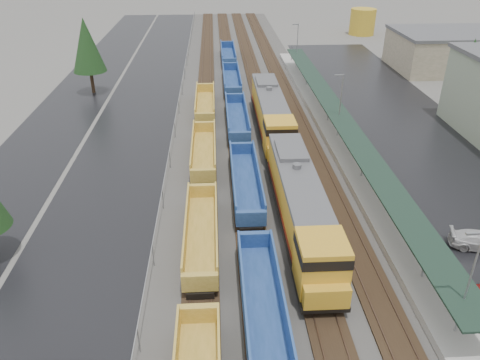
# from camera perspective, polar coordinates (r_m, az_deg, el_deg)

# --- Properties ---
(ballast_strip) EXTENTS (20.00, 160.00, 0.08)m
(ballast_strip) POSITION_cam_1_polar(r_m,az_deg,el_deg) (63.97, 1.20, 8.22)
(ballast_strip) COLOR #302D2B
(ballast_strip) RESTS_ON ground
(trackbed) EXTENTS (14.60, 160.00, 0.22)m
(trackbed) POSITION_cam_1_polar(r_m,az_deg,el_deg) (63.92, 1.20, 8.32)
(trackbed) COLOR black
(trackbed) RESTS_ON ground
(west_parking_lot) EXTENTS (10.00, 160.00, 0.02)m
(west_parking_lot) POSITION_cam_1_polar(r_m,az_deg,el_deg) (64.64, -12.31, 7.75)
(west_parking_lot) COLOR black
(west_parking_lot) RESTS_ON ground
(west_road) EXTENTS (9.00, 160.00, 0.02)m
(west_road) POSITION_cam_1_polar(r_m,az_deg,el_deg) (66.96, -20.84, 7.25)
(west_road) COLOR black
(west_road) RESTS_ON ground
(east_commuter_lot) EXTENTS (16.00, 100.00, 0.02)m
(east_commuter_lot) POSITION_cam_1_polar(r_m,az_deg,el_deg) (59.47, 20.60, 4.67)
(east_commuter_lot) COLOR black
(east_commuter_lot) RESTS_ON ground
(station_platform) EXTENTS (3.00, 80.00, 8.00)m
(station_platform) POSITION_cam_1_polar(r_m,az_deg,el_deg) (56.09, 11.75, 5.35)
(station_platform) COLOR #9E9B93
(station_platform) RESTS_ON ground
(chainlink_fence) EXTENTS (0.08, 160.04, 2.02)m
(chainlink_fence) POSITION_cam_1_polar(r_m,az_deg,el_deg) (61.98, -7.57, 8.84)
(chainlink_fence) COLOR gray
(chainlink_fence) RESTS_ON ground
(tree_west_far) EXTENTS (4.84, 4.84, 11.00)m
(tree_west_far) POSITION_cam_1_polar(r_m,az_deg,el_deg) (73.72, -18.20, 15.36)
(tree_west_far) COLOR #332316
(tree_west_far) RESTS_ON ground
(tree_east) EXTENTS (4.40, 4.40, 10.00)m
(tree_east) POSITION_cam_1_polar(r_m,az_deg,el_deg) (68.24, 26.16, 12.34)
(tree_east) COLOR #332316
(tree_east) RESTS_ON ground
(locomotive_lead) EXTENTS (3.23, 21.26, 4.81)m
(locomotive_lead) POSITION_cam_1_polar(r_m,az_deg,el_deg) (37.77, 7.47, -3.26)
(locomotive_lead) COLOR black
(locomotive_lead) RESTS_ON ground
(locomotive_trail) EXTENTS (3.23, 21.26, 4.81)m
(locomotive_trail) POSITION_cam_1_polar(r_m,az_deg,el_deg) (56.47, 3.83, 8.04)
(locomotive_trail) COLOR black
(locomotive_trail) RESTS_ON ground
(well_string_yellow) EXTENTS (2.51, 88.25, 2.23)m
(well_string_yellow) POSITION_cam_1_polar(r_m,az_deg,el_deg) (31.10, -4.94, -14.55)
(well_string_yellow) COLOR #AA8C2F
(well_string_yellow) RESTS_ON ground
(well_string_blue) EXTENTS (2.54, 112.75, 2.25)m
(well_string_blue) POSITION_cam_1_polar(r_m,az_deg,el_deg) (43.90, 0.69, -0.26)
(well_string_blue) COLOR navy
(well_string_blue) RESTS_ON ground
(storage_tank) EXTENTS (5.72, 5.72, 5.72)m
(storage_tank) POSITION_cam_1_polar(r_m,az_deg,el_deg) (116.77, 14.70, 18.16)
(storage_tank) COLOR gold
(storage_tank) RESTS_ON ground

